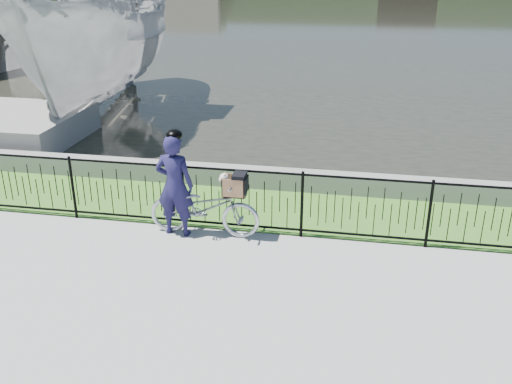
# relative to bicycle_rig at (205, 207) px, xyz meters

# --- Properties ---
(ground) EXTENTS (120.00, 120.00, 0.00)m
(ground) POSITION_rel_bicycle_rig_xyz_m (0.57, -1.40, -0.50)
(ground) COLOR gray
(ground) RESTS_ON ground
(grass_strip) EXTENTS (60.00, 2.00, 0.01)m
(grass_strip) POSITION_rel_bicycle_rig_xyz_m (0.57, 1.20, -0.49)
(grass_strip) COLOR #3F7424
(grass_strip) RESTS_ON ground
(water) EXTENTS (120.00, 120.00, 0.00)m
(water) POSITION_rel_bicycle_rig_xyz_m (0.57, 31.60, -0.50)
(water) COLOR black
(water) RESTS_ON ground
(quay_wall) EXTENTS (60.00, 0.30, 0.40)m
(quay_wall) POSITION_rel_bicycle_rig_xyz_m (0.57, 2.20, -0.30)
(quay_wall) COLOR gray
(quay_wall) RESTS_ON ground
(fence) EXTENTS (14.00, 0.06, 1.15)m
(fence) POSITION_rel_bicycle_rig_xyz_m (0.57, 0.20, 0.08)
(fence) COLOR black
(fence) RESTS_ON ground
(bicycle_rig) EXTENTS (1.85, 0.64, 1.14)m
(bicycle_rig) POSITION_rel_bicycle_rig_xyz_m (0.00, 0.00, 0.00)
(bicycle_rig) COLOR #B0B5BD
(bicycle_rig) RESTS_ON ground
(cyclist) EXTENTS (0.65, 0.45, 1.80)m
(cyclist) POSITION_rel_bicycle_rig_xyz_m (-0.48, -0.05, 0.39)
(cyclist) COLOR #1A173F
(cyclist) RESTS_ON ground
(boat_near) EXTENTS (4.91, 9.95, 5.48)m
(boat_near) POSITION_rel_bicycle_rig_xyz_m (-5.10, 7.29, 1.47)
(boat_near) COLOR #B1B1B1
(boat_near) RESTS_ON water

